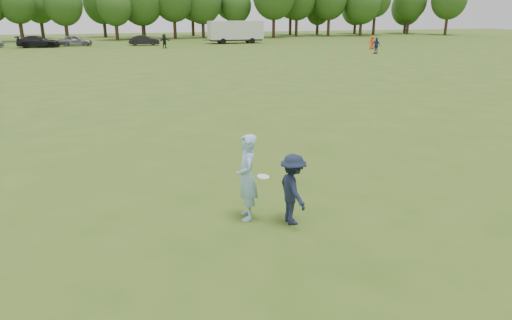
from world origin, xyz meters
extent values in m
plane|color=#395317|center=(0.00, 0.00, 0.00)|extent=(200.00, 200.00, 0.00)
imported|color=#90BDDE|center=(-0.45, 0.58, 0.97)|extent=(0.57, 0.77, 1.94)
imported|color=#181F34|center=(0.42, 0.04, 0.79)|extent=(0.60, 1.03, 1.57)
imported|color=navy|center=(25.33, 37.32, 0.88)|extent=(0.76, 1.12, 1.77)
imported|color=#E7431B|center=(28.22, 42.93, 0.81)|extent=(0.93, 0.76, 1.63)
imported|color=black|center=(3.77, 52.48, 0.90)|extent=(1.68, 1.38, 1.80)
imported|color=black|center=(-11.86, 58.63, 0.76)|extent=(5.25, 2.22, 1.51)
imported|color=slate|center=(-7.37, 60.17, 0.73)|extent=(4.46, 2.16, 1.47)
imported|color=black|center=(1.69, 58.67, 0.69)|extent=(4.30, 1.89, 1.37)
cone|color=orange|center=(20.74, 38.35, 0.15)|extent=(0.28, 0.28, 0.30)
cylinder|color=white|center=(-0.17, 0.32, 1.04)|extent=(0.32, 0.32, 0.07)
cube|color=silver|center=(15.02, 59.25, 1.90)|extent=(8.00, 2.50, 2.60)
cube|color=black|center=(15.02, 59.25, 0.50)|extent=(7.60, 2.30, 0.25)
cylinder|color=black|center=(12.82, 58.00, 0.40)|extent=(0.80, 0.25, 0.80)
cylinder|color=black|center=(12.82, 60.50, 0.40)|extent=(0.80, 0.25, 0.80)
cylinder|color=black|center=(17.22, 58.00, 0.40)|extent=(0.80, 0.25, 0.80)
cylinder|color=black|center=(17.22, 60.50, 0.40)|extent=(0.80, 0.25, 0.80)
cube|color=#333333|center=(10.62, 59.25, 0.55)|extent=(1.20, 0.15, 0.12)
cylinder|color=#332114|center=(-15.90, 73.09, 1.73)|extent=(0.56, 0.56, 3.46)
ellipsoid|color=#254316|center=(-15.90, 73.09, 5.79)|extent=(5.49, 5.49, 6.31)
cylinder|color=#332114|center=(-9.32, 72.95, 1.57)|extent=(0.56, 0.56, 3.14)
ellipsoid|color=#254316|center=(-9.32, 72.95, 5.60)|extent=(5.78, 5.78, 6.64)
cylinder|color=#332114|center=(-1.61, 72.69, 1.51)|extent=(0.56, 0.56, 3.01)
ellipsoid|color=#254316|center=(-1.61, 72.69, 5.34)|extent=(5.46, 5.46, 6.28)
cylinder|color=#332114|center=(2.83, 75.07, 1.61)|extent=(0.56, 0.56, 3.23)
ellipsoid|color=#254316|center=(2.83, 75.07, 6.32)|extent=(7.29, 7.29, 8.38)
cylinder|color=#332114|center=(8.24, 74.97, 1.88)|extent=(0.56, 0.56, 3.77)
cylinder|color=#332114|center=(13.38, 75.56, 1.66)|extent=(0.56, 0.56, 3.33)
ellipsoid|color=#254316|center=(13.38, 75.56, 6.18)|extent=(6.71, 6.71, 7.71)
cylinder|color=#332114|center=(19.58, 75.81, 1.61)|extent=(0.56, 0.56, 3.22)
ellipsoid|color=#254316|center=(19.58, 75.81, 5.57)|extent=(5.54, 5.54, 6.37)
cylinder|color=#332114|center=(25.83, 72.87, 2.08)|extent=(0.56, 0.56, 4.15)
cylinder|color=#332114|center=(31.73, 76.39, 1.97)|extent=(0.56, 0.56, 3.95)
cylinder|color=#332114|center=(37.86, 75.01, 1.95)|extent=(0.56, 0.56, 3.90)
ellipsoid|color=#254316|center=(37.86, 75.01, 6.66)|extent=(6.49, 6.49, 7.46)
cylinder|color=#332114|center=(44.17, 73.78, 1.58)|extent=(0.56, 0.56, 3.16)
ellipsoid|color=#254316|center=(44.17, 73.78, 6.13)|extent=(6.99, 6.99, 8.04)
cylinder|color=#332114|center=(48.56, 76.19, 2.15)|extent=(0.56, 0.56, 4.29)
cylinder|color=#332114|center=(57.70, 77.76, 1.84)|extent=(0.56, 0.56, 3.68)
ellipsoid|color=#254316|center=(57.70, 77.76, 6.56)|extent=(6.78, 6.78, 7.80)
cylinder|color=#332114|center=(62.77, 72.10, 1.98)|extent=(0.56, 0.56, 3.96)
cylinder|color=#332114|center=(-13.94, 81.92, 1.65)|extent=(0.56, 0.56, 3.29)
ellipsoid|color=#254316|center=(-13.94, 81.92, 5.55)|extent=(5.30, 5.30, 6.09)
cylinder|color=#332114|center=(-3.49, 83.39, 1.64)|extent=(0.56, 0.56, 3.28)
ellipsoid|color=#254316|center=(-3.49, 83.39, 6.16)|extent=(6.78, 6.78, 7.79)
cylinder|color=#332114|center=(3.45, 81.85, 1.56)|extent=(0.56, 0.56, 3.11)
ellipsoid|color=#254316|center=(3.45, 81.85, 5.38)|extent=(5.34, 5.34, 6.14)
cylinder|color=#332114|center=(12.88, 83.26, 1.75)|extent=(0.56, 0.56, 3.50)
ellipsoid|color=#254316|center=(12.88, 83.26, 5.55)|extent=(4.82, 4.82, 5.54)
cylinder|color=#332114|center=(20.66, 83.86, 1.90)|extent=(0.56, 0.56, 3.80)
ellipsoid|color=#254316|center=(20.66, 83.86, 6.49)|extent=(6.34, 6.34, 7.29)
cylinder|color=#332114|center=(32.72, 82.11, 1.92)|extent=(0.56, 0.56, 3.84)
ellipsoid|color=#254316|center=(32.72, 82.11, 6.01)|extent=(5.09, 5.09, 5.86)
cylinder|color=#332114|center=(38.25, 80.94, 1.29)|extent=(0.56, 0.56, 2.58)
ellipsoid|color=#254316|center=(38.25, 80.94, 4.64)|extent=(4.86, 4.86, 5.59)
cylinder|color=#332114|center=(47.73, 82.38, 1.31)|extent=(0.56, 0.56, 2.62)
ellipsoid|color=#254316|center=(47.73, 82.38, 5.22)|extent=(6.11, 6.11, 7.02)
cylinder|color=#332114|center=(59.29, 81.05, 1.27)|extent=(0.56, 0.56, 2.54)
ellipsoid|color=#254316|center=(59.29, 81.05, 5.29)|extent=(6.47, 6.47, 7.44)
camera|label=1|loc=(-3.09, -8.45, 4.42)|focal=32.00mm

